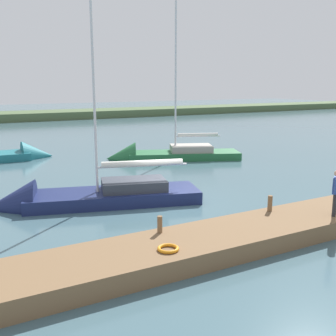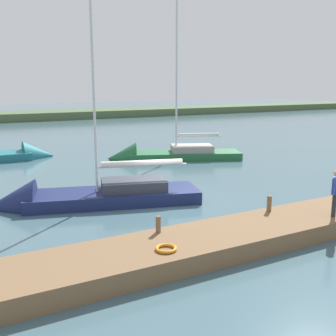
# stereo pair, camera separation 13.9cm
# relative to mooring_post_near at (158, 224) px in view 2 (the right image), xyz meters

# --- Properties ---
(ground_plane) EXTENTS (200.00, 200.00, 0.00)m
(ground_plane) POSITION_rel_mooring_post_near_xyz_m (-2.92, -4.79, -0.92)
(ground_plane) COLOR #42606B
(far_shoreline) EXTENTS (180.00, 8.00, 2.40)m
(far_shoreline) POSITION_rel_mooring_post_near_xyz_m (-2.92, -54.35, -0.92)
(far_shoreline) COLOR #4C603D
(far_shoreline) RESTS_ON ground_plane
(dock_pier) EXTENTS (19.45, 2.59, 0.63)m
(dock_pier) POSITION_rel_mooring_post_near_xyz_m (-2.92, 0.91, -0.60)
(dock_pier) COLOR brown
(dock_pier) RESTS_ON ground_plane
(mooring_post_near) EXTENTS (0.17, 0.17, 0.57)m
(mooring_post_near) POSITION_rel_mooring_post_near_xyz_m (0.00, 0.00, 0.00)
(mooring_post_near) COLOR brown
(mooring_post_near) RESTS_ON dock_pier
(mooring_post_far) EXTENTS (0.18, 0.18, 0.62)m
(mooring_post_far) POSITION_rel_mooring_post_near_xyz_m (-4.86, 0.00, 0.02)
(mooring_post_far) COLOR brown
(mooring_post_far) RESTS_ON dock_pier
(life_ring_buoy) EXTENTS (0.66, 0.66, 0.10)m
(life_ring_buoy) POSITION_rel_mooring_post_near_xyz_m (0.46, 1.43, -0.24)
(life_ring_buoy) COLOR orange
(life_ring_buoy) RESTS_ON dock_pier
(sailboat_near_dock) EXTENTS (9.95, 4.98, 10.08)m
(sailboat_near_dock) POSITION_rel_mooring_post_near_xyz_m (0.90, -6.37, -0.72)
(sailboat_near_dock) COLOR navy
(sailboat_near_dock) RESTS_ON ground_plane
(sailboat_mid_channel) EXTENTS (10.00, 5.99, 12.23)m
(sailboat_mid_channel) POSITION_rel_mooring_post_near_xyz_m (-7.80, -14.76, -0.70)
(sailboat_mid_channel) COLOR #236638
(sailboat_mid_channel) RESTS_ON ground_plane
(person_on_dock) EXTENTS (0.57, 0.44, 1.76)m
(person_on_dock) POSITION_rel_mooring_post_near_xyz_m (-6.61, 1.60, 0.74)
(person_on_dock) COLOR #28282D
(person_on_dock) RESTS_ON dock_pier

